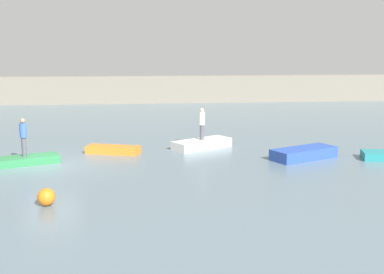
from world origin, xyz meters
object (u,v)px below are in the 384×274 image
at_px(rowboat_white, 202,144).
at_px(person_blue_shirt, 23,135).
at_px(mooring_buoy, 46,197).
at_px(rowboat_orange, 113,150).
at_px(person_white_shirt, 202,122).
at_px(rowboat_green, 25,160).
at_px(rowboat_blue, 304,153).

relative_size(rowboat_white, person_blue_shirt, 1.84).
relative_size(rowboat_white, mooring_buoy, 5.35).
distance_m(rowboat_orange, rowboat_white, 4.80).
height_order(rowboat_white, person_white_shirt, person_white_shirt).
xyz_separation_m(rowboat_white, person_white_shirt, (0.00, 0.00, 1.19)).
height_order(rowboat_green, person_white_shirt, person_white_shirt).
relative_size(person_white_shirt, person_blue_shirt, 0.96).
relative_size(rowboat_white, person_white_shirt, 1.92).
distance_m(rowboat_green, rowboat_orange, 4.46).
relative_size(rowboat_blue, mooring_buoy, 5.46).
bearing_deg(rowboat_orange, rowboat_green, -135.38).
bearing_deg(person_white_shirt, mooring_buoy, -125.03).
bearing_deg(person_white_shirt, rowboat_blue, -33.98).
bearing_deg(mooring_buoy, rowboat_blue, 29.01).
height_order(rowboat_green, rowboat_orange, rowboat_orange).
xyz_separation_m(rowboat_green, rowboat_blue, (13.37, -0.25, 0.09)).
xyz_separation_m(person_white_shirt, person_blue_shirt, (-8.71, -2.89, -0.05)).
height_order(rowboat_blue, mooring_buoy, mooring_buoy).
distance_m(person_white_shirt, person_blue_shirt, 9.18).
bearing_deg(rowboat_green, rowboat_white, -4.04).
bearing_deg(rowboat_green, rowboat_blue, -23.44).
bearing_deg(rowboat_orange, rowboat_white, 29.02).
distance_m(rowboat_green, rowboat_blue, 13.37).
bearing_deg(rowboat_orange, mooring_buoy, -84.07).
distance_m(rowboat_orange, mooring_buoy, 8.65).
xyz_separation_m(rowboat_orange, rowboat_blue, (9.37, -2.24, 0.08)).
relative_size(rowboat_green, person_blue_shirt, 1.71).
xyz_separation_m(rowboat_orange, person_blue_shirt, (-3.99, -1.98, 1.17)).
height_order(rowboat_orange, rowboat_blue, rowboat_blue).
relative_size(rowboat_blue, person_blue_shirt, 1.88).
bearing_deg(rowboat_blue, rowboat_green, 153.20).
bearing_deg(rowboat_white, person_white_shirt, -32.13).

